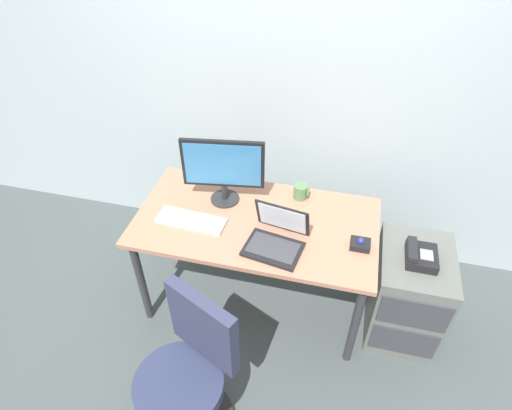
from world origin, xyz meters
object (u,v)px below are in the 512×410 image
office_chair (189,380)px  monitor_main (223,168)px  laptop (276,237)px  coffee_mug (301,192)px  desk_phone (420,256)px  file_cabinet (407,294)px  keyboard (191,220)px  banana (295,219)px  trackball_mouse (360,244)px

office_chair → monitor_main: bearing=95.9°
laptop → coffee_mug: size_ratio=3.58×
desk_phone → monitor_main: size_ratio=0.41×
file_cabinet → keyboard: (-1.33, -0.11, 0.42)m
laptop → banana: (0.07, 0.21, -0.03)m
file_cabinet → trackball_mouse: 0.56m
desk_phone → banana: 0.73m
office_chair → keyboard: size_ratio=2.20×
file_cabinet → coffee_mug: (-0.74, 0.27, 0.45)m
office_chair → banana: office_chair is taller
keyboard → laptop: 0.53m
trackball_mouse → coffee_mug: size_ratio=1.12×
keyboard → laptop: laptop is taller
keyboard → office_chair: bearing=-73.0°
desk_phone → office_chair: 1.42m
trackball_mouse → banana: 0.41m
coffee_mug → monitor_main: bearing=-163.5°
file_cabinet → desk_phone: desk_phone is taller
file_cabinet → laptop: (-0.81, -0.17, 0.46)m
office_chair → laptop: laptop is taller
file_cabinet → banana: (-0.74, 0.04, 0.43)m
banana → desk_phone: bearing=-4.4°
monitor_main → keyboard: (-0.13, -0.24, -0.23)m
file_cabinet → desk_phone: bearing=-116.8°
file_cabinet → banana: 0.85m
monitor_main → banana: 0.52m
monitor_main → keyboard: bearing=-118.6°
file_cabinet → coffee_mug: size_ratio=6.58×
desk_phone → keyboard: (-1.32, -0.09, 0.06)m
desk_phone → banana: banana is taller
office_chair → coffee_mug: office_chair is taller
keyboard → banana: banana is taller
file_cabinet → keyboard: 1.40m
laptop → coffee_mug: (0.06, 0.44, -0.01)m
monitor_main → coffee_mug: (0.46, 0.14, -0.20)m
desk_phone → coffee_mug: 0.79m
office_chair → monitor_main: 1.18m
file_cabinet → monitor_main: bearing=173.4°
office_chair → coffee_mug: bearing=73.2°
monitor_main → banana: bearing=-12.2°
desk_phone → coffee_mug: bearing=158.4°
monitor_main → coffee_mug: 0.52m
file_cabinet → laptop: 0.94m
file_cabinet → trackball_mouse: bearing=-167.4°
file_cabinet → keyboard: bearing=-175.4°
trackball_mouse → banana: size_ratio=0.58×
banana → coffee_mug: bearing=90.7°
laptop → trackball_mouse: 0.47m
desk_phone → office_chair: office_chair is taller
keyboard → coffee_mug: bearing=32.7°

